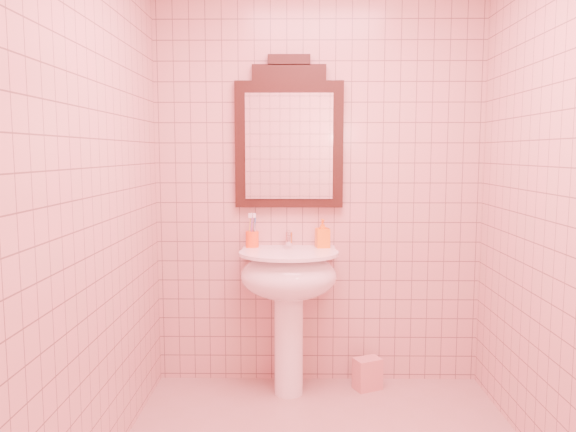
{
  "coord_description": "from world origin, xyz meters",
  "views": [
    {
      "loc": [
        -0.15,
        -2.34,
        1.43
      ],
      "look_at": [
        -0.18,
        0.55,
        1.11
      ],
      "focal_mm": 35.0,
      "sensor_mm": 36.0,
      "label": 1
    }
  ],
  "objects_px": {
    "mirror": "(289,138)",
    "towel": "(367,374)",
    "toothbrush_cup": "(252,239)",
    "pedestal_sink": "(289,285)",
    "soap_dispenser": "(323,233)"
  },
  "relations": [
    {
      "from": "mirror",
      "to": "towel",
      "type": "relative_size",
      "value": 4.75
    },
    {
      "from": "mirror",
      "to": "soap_dispenser",
      "type": "height_order",
      "value": "mirror"
    },
    {
      "from": "mirror",
      "to": "towel",
      "type": "xyz_separation_m",
      "value": [
        0.48,
        -0.13,
        -1.43
      ]
    },
    {
      "from": "mirror",
      "to": "soap_dispenser",
      "type": "xyz_separation_m",
      "value": [
        0.2,
        -0.06,
        -0.57
      ]
    },
    {
      "from": "mirror",
      "to": "toothbrush_cup",
      "type": "relative_size",
      "value": 4.99
    },
    {
      "from": "pedestal_sink",
      "to": "towel",
      "type": "distance_m",
      "value": 0.75
    },
    {
      "from": "mirror",
      "to": "toothbrush_cup",
      "type": "bearing_deg",
      "value": -165.94
    },
    {
      "from": "toothbrush_cup",
      "to": "soap_dispenser",
      "type": "bearing_deg",
      "value": -1.15
    },
    {
      "from": "towel",
      "to": "soap_dispenser",
      "type": "bearing_deg",
      "value": 167.31
    },
    {
      "from": "soap_dispenser",
      "to": "towel",
      "type": "distance_m",
      "value": 0.9
    },
    {
      "from": "pedestal_sink",
      "to": "soap_dispenser",
      "type": "distance_m",
      "value": 0.38
    },
    {
      "from": "toothbrush_cup",
      "to": "towel",
      "type": "relative_size",
      "value": 0.95
    },
    {
      "from": "pedestal_sink",
      "to": "towel",
      "type": "xyz_separation_m",
      "value": [
        0.48,
        0.07,
        -0.57
      ]
    },
    {
      "from": "pedestal_sink",
      "to": "towel",
      "type": "bearing_deg",
      "value": 8.82
    },
    {
      "from": "pedestal_sink",
      "to": "toothbrush_cup",
      "type": "distance_m",
      "value": 0.37
    }
  ]
}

